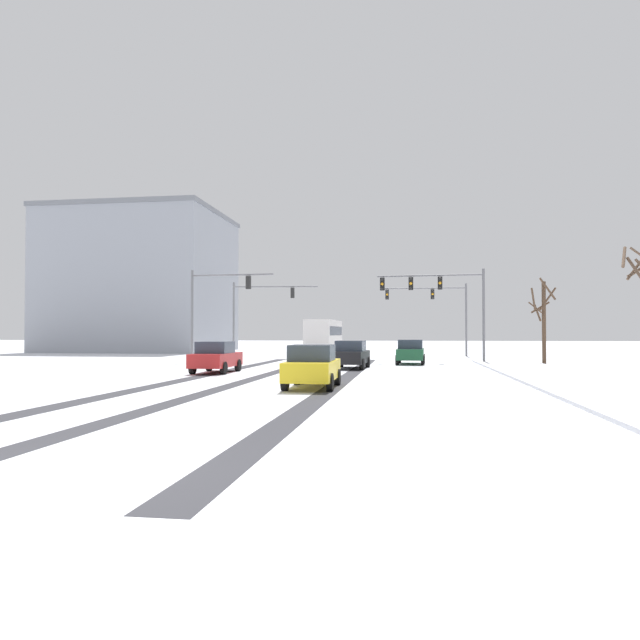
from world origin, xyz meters
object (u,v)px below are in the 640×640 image
object	(u,v)px
car_black_second	(351,354)
car_red_third	(216,357)
traffic_signal_far_right	(436,304)
car_dark_green_lead	(411,352)
office_building_far_left_block	(142,282)
traffic_signal_near_right	(440,293)
bus_oncoming	(324,334)
traffic_signal_near_left	(214,299)
traffic_signal_far_left	(258,305)
car_yellow_cab_fourth	(312,366)
bare_tree_sidewalk_far	(543,317)

from	to	relation	value
car_black_second	car_red_third	bearing A→B (deg)	-145.14
traffic_signal_far_right	car_dark_green_lead	distance (m)	14.79
office_building_far_left_block	traffic_signal_near_right	bearing A→B (deg)	-33.89
traffic_signal_far_right	traffic_signal_near_right	xyz separation A→B (m)	(-0.35, -11.79, 0.13)
car_dark_green_lead	bus_oncoming	xyz separation A→B (m)	(-8.68, 20.49, 1.18)
bus_oncoming	car_dark_green_lead	bearing A→B (deg)	-67.05
traffic_signal_near_right	car_dark_green_lead	bearing A→B (deg)	-131.57
traffic_signal_far_right	car_black_second	xyz separation A→B (m)	(-5.82, -19.52, -3.89)
traffic_signal_near_left	car_black_second	size ratio (longest dim) A/B	1.55
car_red_third	traffic_signal_far_left	bearing A→B (deg)	98.50
car_dark_green_lead	car_black_second	world-z (taller)	same
car_dark_green_lead	bus_oncoming	bearing A→B (deg)	112.95
traffic_signal_far_left	bus_oncoming	size ratio (longest dim) A/B	0.68
car_yellow_cab_fourth	bus_oncoming	xyz separation A→B (m)	(-4.93, 38.10, 1.18)
car_red_third	traffic_signal_near_right	bearing A→B (deg)	45.60
car_yellow_cab_fourth	car_red_third	bearing A→B (deg)	129.79
bare_tree_sidewalk_far	traffic_signal_near_left	bearing A→B (deg)	-176.83
traffic_signal_near_left	traffic_signal_near_right	xyz separation A→B (m)	(15.60, 2.25, 0.41)
car_black_second	bus_oncoming	bearing A→B (deg)	101.40
traffic_signal_far_left	traffic_signal_far_right	distance (m)	15.92
car_dark_green_lead	car_black_second	size ratio (longest dim) A/B	0.99
traffic_signal_far_right	bus_oncoming	bearing A→B (deg)	149.87
car_black_second	bare_tree_sidewalk_far	bearing A→B (deg)	28.94
car_yellow_cab_fourth	bare_tree_sidewalk_far	size ratio (longest dim) A/B	0.72
traffic_signal_near_right	car_black_second	distance (m)	10.29
bare_tree_sidewalk_far	office_building_far_left_block	bearing A→B (deg)	149.78
office_building_far_left_block	car_black_second	bearing A→B (deg)	-47.63
car_dark_green_lead	car_red_third	distance (m)	14.21
car_black_second	car_red_third	size ratio (longest dim) A/B	1.02
traffic_signal_far_left	traffic_signal_far_right	world-z (taller)	same
bus_oncoming	traffic_signal_near_right	bearing A→B (deg)	-59.55
traffic_signal_far_left	bus_oncoming	bearing A→B (deg)	66.58
car_red_third	car_dark_green_lead	bearing A→B (deg)	44.99
traffic_signal_far_right	office_building_far_left_block	bearing A→B (deg)	163.09
traffic_signal_near_left	car_black_second	world-z (taller)	traffic_signal_near_left
traffic_signal_near_left	office_building_far_left_block	world-z (taller)	office_building_far_left_block
traffic_signal_near_right	office_building_far_left_block	size ratio (longest dim) A/B	0.40
bare_tree_sidewalk_far	office_building_far_left_block	world-z (taller)	office_building_far_left_block
bare_tree_sidewalk_far	bus_oncoming	bearing A→B (deg)	132.14
car_dark_green_lead	car_yellow_cab_fourth	xyz separation A→B (m)	(-3.75, -17.60, 0.00)
car_yellow_cab_fourth	bus_oncoming	bearing A→B (deg)	97.37
car_black_second	car_red_third	distance (m)	8.04
traffic_signal_near_right	car_dark_green_lead	xyz separation A→B (m)	(-2.03, -2.29, -4.02)
car_red_third	bus_oncoming	world-z (taller)	bus_oncoming
traffic_signal_far_right	car_red_third	distance (m)	27.41
traffic_signal_far_left	bus_oncoming	distance (m)	11.38
car_black_second	office_building_far_left_block	world-z (taller)	office_building_far_left_block
traffic_signal_near_right	car_yellow_cab_fourth	world-z (taller)	traffic_signal_near_right
traffic_signal_far_left	car_yellow_cab_fourth	size ratio (longest dim) A/B	1.81
car_black_second	bus_oncoming	xyz separation A→B (m)	(-5.23, 25.94, 1.18)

